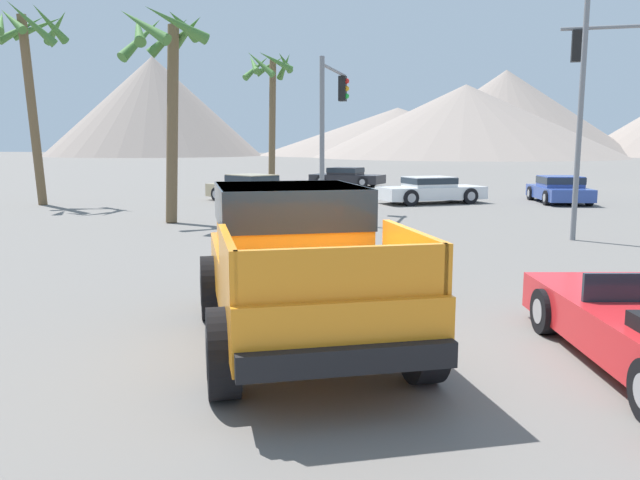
{
  "coord_description": "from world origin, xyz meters",
  "views": [
    {
      "loc": [
        1.59,
        -7.23,
        2.54
      ],
      "look_at": [
        -0.5,
        1.13,
        1.2
      ],
      "focal_mm": 35.0,
      "sensor_mm": 36.0,
      "label": 1
    }
  ],
  "objects_px": {
    "parked_car_white": "(431,190)",
    "traffic_light_main": "(332,109)",
    "palm_tree_short": "(31,55)",
    "street_lamp_post": "(584,57)",
    "parked_car_tan": "(251,188)",
    "parked_car_dark": "(347,176)",
    "parked_car_blue": "(559,189)",
    "orange_pickup_truck": "(296,254)",
    "palm_tree_leaning": "(166,63)",
    "palm_tree_tall": "(270,86)"
  },
  "relations": [
    {
      "from": "palm_tree_tall",
      "to": "parked_car_blue",
      "type": "bearing_deg",
      "value": -15.47
    },
    {
      "from": "orange_pickup_truck",
      "to": "parked_car_dark",
      "type": "relative_size",
      "value": 1.16
    },
    {
      "from": "street_lamp_post",
      "to": "palm_tree_leaning",
      "type": "height_order",
      "value": "street_lamp_post"
    },
    {
      "from": "traffic_light_main",
      "to": "palm_tree_short",
      "type": "relative_size",
      "value": 0.66
    },
    {
      "from": "parked_car_blue",
      "to": "palm_tree_short",
      "type": "bearing_deg",
      "value": -173.59
    },
    {
      "from": "orange_pickup_truck",
      "to": "parked_car_blue",
      "type": "bearing_deg",
      "value": 48.79
    },
    {
      "from": "parked_car_tan",
      "to": "palm_tree_tall",
      "type": "distance_m",
      "value": 8.63
    },
    {
      "from": "orange_pickup_truck",
      "to": "street_lamp_post",
      "type": "height_order",
      "value": "street_lamp_post"
    },
    {
      "from": "parked_car_blue",
      "to": "orange_pickup_truck",
      "type": "bearing_deg",
      "value": -115.57
    },
    {
      "from": "palm_tree_tall",
      "to": "parked_car_white",
      "type": "bearing_deg",
      "value": -31.8
    },
    {
      "from": "parked_car_dark",
      "to": "palm_tree_short",
      "type": "xyz_separation_m",
      "value": [
        -10.02,
        -14.67,
        5.49
      ]
    },
    {
      "from": "orange_pickup_truck",
      "to": "parked_car_dark",
      "type": "bearing_deg",
      "value": 74.45
    },
    {
      "from": "parked_car_white",
      "to": "traffic_light_main",
      "type": "xyz_separation_m",
      "value": [
        -3.0,
        -5.83,
        3.11
      ]
    },
    {
      "from": "palm_tree_leaning",
      "to": "parked_car_white",
      "type": "bearing_deg",
      "value": 48.77
    },
    {
      "from": "palm_tree_tall",
      "to": "palm_tree_leaning",
      "type": "height_order",
      "value": "palm_tree_tall"
    },
    {
      "from": "parked_car_dark",
      "to": "parked_car_blue",
      "type": "relative_size",
      "value": 1.08
    },
    {
      "from": "orange_pickup_truck",
      "to": "parked_car_dark",
      "type": "distance_m",
      "value": 29.86
    },
    {
      "from": "parked_car_dark",
      "to": "traffic_light_main",
      "type": "bearing_deg",
      "value": 20.94
    },
    {
      "from": "parked_car_dark",
      "to": "traffic_light_main",
      "type": "relative_size",
      "value": 0.87
    },
    {
      "from": "parked_car_blue",
      "to": "parked_car_tan",
      "type": "relative_size",
      "value": 0.91
    },
    {
      "from": "orange_pickup_truck",
      "to": "street_lamp_post",
      "type": "bearing_deg",
      "value": 38.18
    },
    {
      "from": "palm_tree_tall",
      "to": "palm_tree_short",
      "type": "distance_m",
      "value": 12.3
    },
    {
      "from": "parked_car_white",
      "to": "parked_car_tan",
      "type": "height_order",
      "value": "parked_car_tan"
    },
    {
      "from": "parked_car_blue",
      "to": "traffic_light_main",
      "type": "distance_m",
      "value": 11.65
    },
    {
      "from": "orange_pickup_truck",
      "to": "parked_car_white",
      "type": "xyz_separation_m",
      "value": [
        0.37,
        19.39,
        -0.53
      ]
    },
    {
      "from": "parked_car_white",
      "to": "street_lamp_post",
      "type": "relative_size",
      "value": 0.6
    },
    {
      "from": "parked_car_dark",
      "to": "parked_car_blue",
      "type": "bearing_deg",
      "value": 64.22
    },
    {
      "from": "parked_car_tan",
      "to": "palm_tree_tall",
      "type": "relative_size",
      "value": 0.63
    },
    {
      "from": "palm_tree_short",
      "to": "parked_car_blue",
      "type": "bearing_deg",
      "value": 16.64
    },
    {
      "from": "parked_car_blue",
      "to": "palm_tree_leaning",
      "type": "distance_m",
      "value": 17.28
    },
    {
      "from": "parked_car_dark",
      "to": "palm_tree_leaning",
      "type": "height_order",
      "value": "palm_tree_leaning"
    },
    {
      "from": "parked_car_tan",
      "to": "street_lamp_post",
      "type": "height_order",
      "value": "street_lamp_post"
    },
    {
      "from": "palm_tree_tall",
      "to": "palm_tree_leaning",
      "type": "distance_m",
      "value": 14.47
    },
    {
      "from": "parked_car_white",
      "to": "palm_tree_tall",
      "type": "relative_size",
      "value": 0.64
    },
    {
      "from": "parked_car_blue",
      "to": "parked_car_white",
      "type": "xyz_separation_m",
      "value": [
        -5.4,
        -1.62,
        0.0
      ]
    },
    {
      "from": "palm_tree_tall",
      "to": "palm_tree_leaning",
      "type": "xyz_separation_m",
      "value": [
        1.4,
        -14.39,
        -0.56
      ]
    },
    {
      "from": "traffic_light_main",
      "to": "parked_car_blue",
      "type": "bearing_deg",
      "value": -48.41
    },
    {
      "from": "orange_pickup_truck",
      "to": "parked_car_tan",
      "type": "bearing_deg",
      "value": 86.16
    },
    {
      "from": "parked_car_tan",
      "to": "palm_tree_short",
      "type": "distance_m",
      "value": 10.3
    },
    {
      "from": "orange_pickup_truck",
      "to": "parked_car_white",
      "type": "bearing_deg",
      "value": 63.04
    },
    {
      "from": "parked_car_dark",
      "to": "parked_car_white",
      "type": "height_order",
      "value": "parked_car_white"
    },
    {
      "from": "street_lamp_post",
      "to": "palm_tree_tall",
      "type": "height_order",
      "value": "street_lamp_post"
    },
    {
      "from": "traffic_light_main",
      "to": "parked_car_tan",
      "type": "bearing_deg",
      "value": 45.98
    },
    {
      "from": "parked_car_blue",
      "to": "parked_car_tan",
      "type": "xyz_separation_m",
      "value": [
        -13.09,
        -2.91,
        0.02
      ]
    },
    {
      "from": "street_lamp_post",
      "to": "palm_tree_tall",
      "type": "relative_size",
      "value": 1.06
    },
    {
      "from": "parked_car_white",
      "to": "palm_tree_leaning",
      "type": "relative_size",
      "value": 0.71
    },
    {
      "from": "orange_pickup_truck",
      "to": "parked_car_blue",
      "type": "height_order",
      "value": "orange_pickup_truck"
    },
    {
      "from": "palm_tree_leaning",
      "to": "palm_tree_tall",
      "type": "bearing_deg",
      "value": 95.54
    },
    {
      "from": "parked_car_blue",
      "to": "palm_tree_short",
      "type": "xyz_separation_m",
      "value": [
        -21.14,
        -6.32,
        5.47
      ]
    },
    {
      "from": "orange_pickup_truck",
      "to": "palm_tree_tall",
      "type": "bearing_deg",
      "value": 83.31
    }
  ]
}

